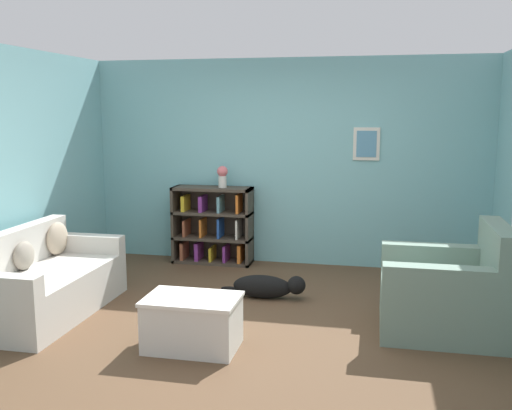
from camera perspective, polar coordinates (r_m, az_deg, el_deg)
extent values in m
plane|color=brown|center=(5.41, -0.90, -11.73)|extent=(14.00, 14.00, 0.00)
cube|color=#7AB7BC|center=(7.29, 3.03, 4.28)|extent=(5.60, 0.10, 2.60)
cube|color=silver|center=(7.12, 10.99, 6.02)|extent=(0.32, 0.02, 0.40)
cube|color=#568EAD|center=(7.11, 10.99, 6.01)|extent=(0.24, 0.01, 0.32)
cube|color=beige|center=(5.93, -20.13, -8.21)|extent=(0.86, 1.71, 0.43)
cube|color=beige|center=(6.02, -23.18, -4.14)|extent=(0.16, 1.71, 0.38)
cube|color=beige|center=(6.49, -16.67, -3.68)|extent=(0.86, 0.16, 0.19)
ellipsoid|color=gray|center=(5.96, -22.20, -4.71)|extent=(0.14, 0.28, 0.28)
ellipsoid|color=tan|center=(6.44, -19.25, -3.18)|extent=(0.14, 0.35, 0.35)
cube|color=#42382D|center=(7.51, -7.95, -1.86)|extent=(0.04, 0.35, 0.99)
cube|color=#42382D|center=(7.24, -0.64, -2.19)|extent=(0.04, 0.35, 0.99)
cube|color=#42382D|center=(7.52, -4.00, -1.78)|extent=(1.02, 0.02, 0.99)
cube|color=#42382D|center=(7.47, -4.32, -5.60)|extent=(1.02, 0.35, 0.04)
cube|color=#42382D|center=(7.40, -4.35, -3.27)|extent=(1.02, 0.35, 0.04)
cube|color=#42382D|center=(7.33, -4.38, -0.76)|extent=(1.02, 0.35, 0.04)
cube|color=#42382D|center=(7.28, -4.41, 1.65)|extent=(1.02, 0.35, 0.04)
cube|color=brown|center=(7.55, -7.17, -4.56)|extent=(0.04, 0.27, 0.24)
cube|color=brown|center=(7.47, -6.95, -2.24)|extent=(0.03, 0.27, 0.21)
cube|color=gold|center=(7.41, -7.05, 0.21)|extent=(0.04, 0.27, 0.20)
cube|color=#7A2D84|center=(7.48, -5.73, -4.62)|extent=(0.05, 0.27, 0.25)
cube|color=orange|center=(7.40, -5.31, -2.23)|extent=(0.03, 0.27, 0.23)
cube|color=#7A2D84|center=(7.34, -5.33, 0.17)|extent=(0.05, 0.27, 0.20)
cube|color=gold|center=(7.44, -4.37, -4.91)|extent=(0.03, 0.27, 0.19)
cube|color=#234C9E|center=(7.33, -3.56, -2.25)|extent=(0.03, 0.27, 0.25)
cube|color=#60939E|center=(7.27, -3.55, 0.12)|extent=(0.04, 0.27, 0.20)
cube|color=#7A2D84|center=(7.39, -2.98, -4.86)|extent=(0.03, 0.27, 0.23)
cube|color=silver|center=(7.27, -1.75, -2.35)|extent=(0.03, 0.27, 0.24)
cube|color=orange|center=(7.21, -1.69, 0.18)|extent=(0.03, 0.27, 0.24)
cube|color=orange|center=(7.34, -1.51, -4.87)|extent=(0.04, 0.27, 0.25)
cube|color=gray|center=(5.43, 18.06, -9.47)|extent=(1.07, 0.98, 0.48)
cube|color=gray|center=(5.36, 23.06, -4.55)|extent=(0.18, 0.98, 0.50)
cube|color=gray|center=(4.95, 18.74, -7.14)|extent=(1.07, 0.18, 0.22)
cube|color=gray|center=(5.71, 17.83, -4.88)|extent=(1.07, 0.18, 0.22)
cube|color=silver|center=(4.84, -6.38, -11.62)|extent=(0.75, 0.48, 0.44)
cube|color=white|center=(4.77, -6.42, -9.32)|extent=(0.77, 0.51, 0.03)
ellipsoid|color=black|center=(6.06, 0.64, -8.16)|extent=(0.63, 0.22, 0.24)
sphere|color=black|center=(5.99, 4.07, -8.00)|extent=(0.19, 0.19, 0.19)
ellipsoid|color=black|center=(6.19, -2.63, -8.37)|extent=(0.20, 0.05, 0.05)
cylinder|color=silver|center=(7.23, -3.37, 2.34)|extent=(0.10, 0.10, 0.15)
sphere|color=#E06B70|center=(7.22, -3.38, 3.38)|extent=(0.14, 0.14, 0.14)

